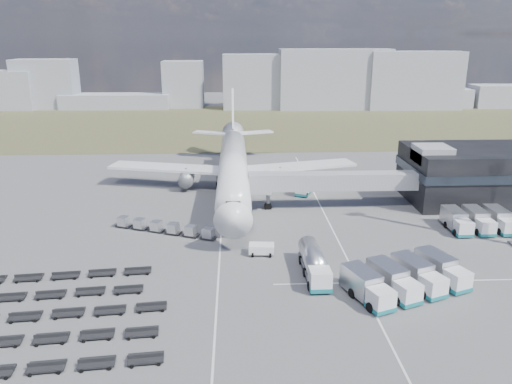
{
  "coord_description": "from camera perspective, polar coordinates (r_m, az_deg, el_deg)",
  "views": [
    {
      "loc": [
        0.37,
        -64.37,
        30.25
      ],
      "look_at": [
        3.94,
        18.14,
        4.0
      ],
      "focal_mm": 35.0,
      "sensor_mm": 36.0,
      "label": 1
    }
  ],
  "objects": [
    {
      "name": "ground",
      "position": [
        71.12,
        -2.56,
        -7.56
      ],
      "size": [
        420.0,
        420.0,
        0.0
      ],
      "primitive_type": "plane",
      "color": "#565659",
      "rests_on": "ground"
    },
    {
      "name": "grass_strip",
      "position": [
        176.97,
        -2.58,
        7.77
      ],
      "size": [
        420.0,
        90.0,
        0.01
      ],
      "primitive_type": "cube",
      "color": "#4A4A2C",
      "rests_on": "ground"
    },
    {
      "name": "lane_markings",
      "position": [
        74.44,
        5.02,
        -6.41
      ],
      "size": [
        47.12,
        110.0,
        0.01
      ],
      "color": "silver",
      "rests_on": "ground"
    },
    {
      "name": "terminal",
      "position": [
        103.31,
        24.94,
        1.96
      ],
      "size": [
        30.4,
        16.4,
        11.0
      ],
      "color": "black",
      "rests_on": "ground"
    },
    {
      "name": "jet_bridge",
      "position": [
        89.8,
        7.59,
        1.18
      ],
      "size": [
        30.3,
        3.8,
        7.05
      ],
      "color": "#939399",
      "rests_on": "ground"
    },
    {
      "name": "airliner",
      "position": [
        99.91,
        -2.61,
        3.15
      ],
      "size": [
        51.59,
        64.53,
        17.62
      ],
      "color": "white",
      "rests_on": "ground"
    },
    {
      "name": "skyline",
      "position": [
        213.92,
        -2.01,
        12.07
      ],
      "size": [
        309.54,
        25.57,
        24.43
      ],
      "color": "#999BA7",
      "rests_on": "ground"
    },
    {
      "name": "fuel_tanker",
      "position": [
        65.95,
        6.67,
        -8.1
      ],
      "size": [
        2.94,
        10.87,
        3.5
      ],
      "rotation": [
        0.0,
        0.0,
        0.02
      ],
      "color": "white",
      "rests_on": "ground"
    },
    {
      "name": "pushback_tug",
      "position": [
        71.81,
        0.64,
        -6.58
      ],
      "size": [
        3.73,
        2.29,
        1.58
      ],
      "primitive_type": "cube",
      "rotation": [
        0.0,
        0.0,
        -0.08
      ],
      "color": "white",
      "rests_on": "ground"
    },
    {
      "name": "catering_truck",
      "position": [
        99.02,
        5.58,
        0.6
      ],
      "size": [
        4.58,
        6.39,
        2.72
      ],
      "rotation": [
        0.0,
        0.0,
        -0.41
      ],
      "color": "white",
      "rests_on": "ground"
    },
    {
      "name": "service_trucks_near",
      "position": [
        64.64,
        16.75,
        -9.38
      ],
      "size": [
        16.03,
        12.41,
        3.15
      ],
      "rotation": [
        0.0,
        0.0,
        0.37
      ],
      "color": "white",
      "rests_on": "ground"
    },
    {
      "name": "service_trucks_far",
      "position": [
        87.9,
        24.07,
        -2.99
      ],
      "size": [
        9.82,
        7.48,
        2.96
      ],
      "rotation": [
        0.0,
        0.0,
        0.02
      ],
      "color": "white",
      "rests_on": "ground"
    },
    {
      "name": "uld_row",
      "position": [
        80.55,
        -10.4,
        -3.99
      ],
      "size": [
        16.97,
        7.99,
        1.61
      ],
      "rotation": [
        0.0,
        0.0,
        -0.38
      ],
      "color": "black",
      "rests_on": "ground"
    },
    {
      "name": "baggage_dollies",
      "position": [
        59.59,
        -24.15,
        -14.13
      ],
      "size": [
        29.0,
        28.18,
        0.83
      ],
      "rotation": [
        0.0,
        0.0,
        0.1
      ],
      "color": "black",
      "rests_on": "ground"
    }
  ]
}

